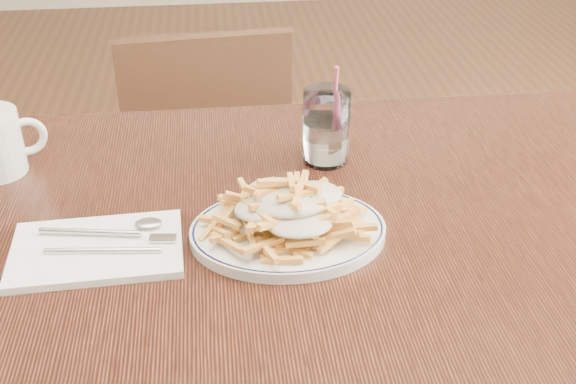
{
  "coord_description": "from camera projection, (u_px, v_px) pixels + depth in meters",
  "views": [
    {
      "loc": [
        -0.09,
        -0.79,
        1.3
      ],
      "look_at": [
        -0.0,
        -0.01,
        0.82
      ],
      "focal_mm": 45.0,
      "sensor_mm": 36.0,
      "label": 1
    }
  ],
  "objects": [
    {
      "name": "table",
      "position": [
        289.0,
        277.0,
        1.0
      ],
      "size": [
        1.2,
        0.8,
        0.75
      ],
      "color": "black",
      "rests_on": "ground"
    },
    {
      "name": "chair_far",
      "position": [
        208.0,
        162.0,
        1.73
      ],
      "size": [
        0.4,
        0.4,
        0.8
      ],
      "color": "black",
      "rests_on": "ground"
    },
    {
      "name": "fries_plate",
      "position": [
        288.0,
        232.0,
        0.94
      ],
      "size": [
        0.3,
        0.27,
        0.02
      ],
      "color": "silver",
      "rests_on": "table"
    },
    {
      "name": "loaded_fries",
      "position": [
        288.0,
        206.0,
        0.92
      ],
      "size": [
        0.2,
        0.16,
        0.06
      ],
      "color": "gold",
      "rests_on": "fries_plate"
    },
    {
      "name": "napkin",
      "position": [
        97.0,
        250.0,
        0.92
      ],
      "size": [
        0.22,
        0.15,
        0.01
      ],
      "primitive_type": "cube",
      "rotation": [
        0.0,
        0.0,
        0.05
      ],
      "color": "white",
      "rests_on": "table"
    },
    {
      "name": "cutlery",
      "position": [
        96.0,
        242.0,
        0.92
      ],
      "size": [
        0.19,
        0.08,
        0.01
      ],
      "color": "silver",
      "rests_on": "napkin"
    },
    {
      "name": "water_glass",
      "position": [
        326.0,
        131.0,
        1.1
      ],
      "size": [
        0.07,
        0.07,
        0.16
      ],
      "color": "white",
      "rests_on": "table"
    }
  ]
}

